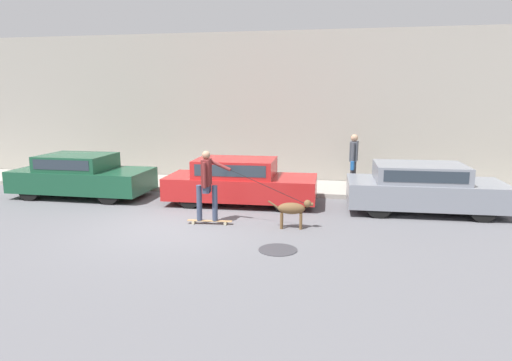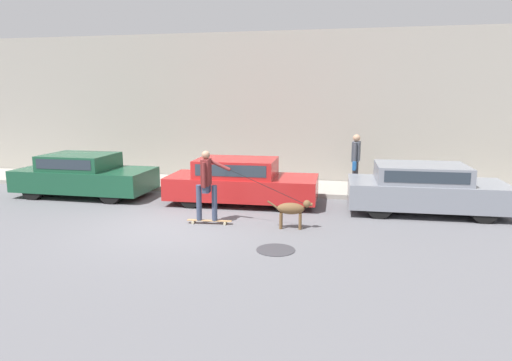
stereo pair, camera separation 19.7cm
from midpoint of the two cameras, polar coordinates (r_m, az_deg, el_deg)
ground_plane at (r=10.88m, az=-10.27°, el=-5.76°), size 36.00×36.00×0.00m
back_wall at (r=16.28m, az=-2.74°, el=9.01°), size 32.00×0.30×5.16m
sidewalk_curb at (r=15.31m, az=-3.81°, el=-0.58°), size 30.00×2.25×0.14m
parked_car_0 at (r=14.78m, az=-21.31°, el=0.53°), size 4.05×1.81×1.29m
parked_car_1 at (r=12.86m, az=-2.47°, el=-0.20°), size 4.24×1.82×1.28m
parked_car_2 at (r=12.67m, az=19.75°, el=-0.90°), size 4.02×1.91×1.28m
dog at (r=10.54m, az=4.09°, el=-3.62°), size 1.04×0.32×0.68m
skateboarder at (r=10.81m, az=-6.62°, el=-0.27°), size 2.87×0.53×1.76m
pedestrian_with_bag at (r=14.78m, az=11.73°, el=2.75°), size 0.28×0.77×1.69m
manhole_cover at (r=9.19m, az=2.13°, el=-8.65°), size 0.78×0.78×0.01m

